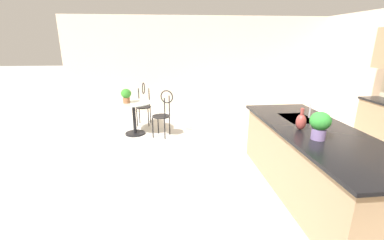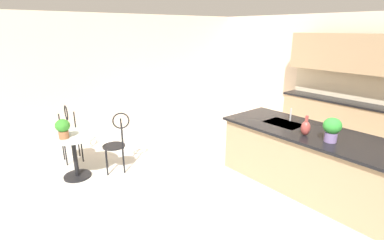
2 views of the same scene
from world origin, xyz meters
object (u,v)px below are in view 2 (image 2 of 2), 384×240
at_px(potted_plant_on_table, 63,127).
at_px(vase_on_counter, 306,128).
at_px(chair_by_island, 117,140).
at_px(potted_plant_counter_near, 332,128).
at_px(chair_near_window, 69,131).
at_px(bistro_table, 74,152).

height_order(potted_plant_on_table, vase_on_counter, vase_on_counter).
bearing_deg(chair_by_island, potted_plant_counter_near, 34.17).
xyz_separation_m(chair_near_window, chair_by_island, (0.94, 0.49, 0.00)).
height_order(bistro_table, potted_plant_counter_near, potted_plant_counter_near).
height_order(potted_plant_on_table, potted_plant_counter_near, potted_plant_counter_near).
xyz_separation_m(chair_by_island, vase_on_counter, (2.37, 1.81, 0.46)).
bearing_deg(bistro_table, chair_near_window, 167.79).
height_order(bistro_table, potted_plant_on_table, potted_plant_on_table).
relative_size(chair_near_window, potted_plant_counter_near, 3.12).
relative_size(bistro_table, chair_near_window, 0.77).
height_order(chair_by_island, potted_plant_on_table, potted_plant_on_table).
relative_size(potted_plant_on_table, vase_on_counter, 1.07).
bearing_deg(bistro_table, vase_on_counter, 43.62).
relative_size(potted_plant_counter_near, vase_on_counter, 1.16).
distance_m(chair_by_island, potted_plant_counter_near, 3.33).
height_order(chair_near_window, chair_by_island, same).
relative_size(chair_by_island, vase_on_counter, 3.62).
distance_m(potted_plant_on_table, vase_on_counter, 3.63).
height_order(bistro_table, vase_on_counter, vase_on_counter).
height_order(potted_plant_counter_near, vase_on_counter, potted_plant_counter_near).
xyz_separation_m(chair_near_window, potted_plant_on_table, (0.77, -0.29, 0.34)).
distance_m(bistro_table, chair_near_window, 0.75).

